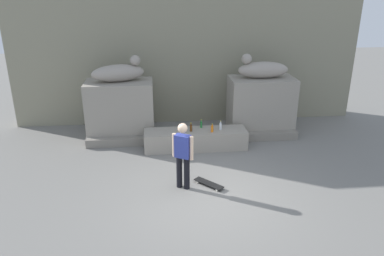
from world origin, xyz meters
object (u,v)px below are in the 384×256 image
object	(u,v)px
bottle_brown	(191,128)
statue_reclining_left	(119,72)
skateboard	(209,183)
skater	(183,153)
statue_reclining_right	(262,69)
bottle_clear	(220,126)
bottle_green	(201,124)
bottle_orange	(212,129)

from	to	relation	value
bottle_brown	statue_reclining_left	bearing A→B (deg)	150.59
skateboard	bottle_brown	xyz separation A→B (m)	(-0.22, 2.23, 0.61)
skater	skateboard	bearing A→B (deg)	-148.85
skateboard	bottle_brown	distance (m)	2.32
statue_reclining_right	bottle_clear	world-z (taller)	statue_reclining_right
skater	bottle_clear	bearing A→B (deg)	-89.81
bottle_green	bottle_brown	bearing A→B (deg)	-140.51
statue_reclining_left	bottle_orange	distance (m)	3.32
bottle_orange	statue_reclining_left	bearing A→B (deg)	154.49
skateboard	bottle_clear	world-z (taller)	bottle_clear
statue_reclining_right	skateboard	world-z (taller)	statue_reclining_right
skater	statue_reclining_left	bearing A→B (deg)	-34.25
bottle_green	bottle_clear	world-z (taller)	bottle_clear
bottle_brown	skateboard	bearing A→B (deg)	-84.35
bottle_green	bottle_orange	bearing A→B (deg)	-55.17
bottle_green	bottle_clear	xyz separation A→B (m)	(0.55, -0.23, 0.01)
statue_reclining_left	bottle_green	size ratio (longest dim) A/B	6.55
skater	skateboard	xyz separation A→B (m)	(0.63, 0.02, -0.86)
statue_reclining_right	bottle_brown	xyz separation A→B (m)	(-2.37, -1.17, -1.45)
statue_reclining_right	skater	xyz separation A→B (m)	(-2.78, -3.41, -1.20)
statue_reclining_right	skateboard	xyz separation A→B (m)	(-2.15, -3.39, -2.06)
skateboard	bottle_orange	bearing A→B (deg)	-54.45
skateboard	bottle_brown	bearing A→B (deg)	-38.28
bottle_brown	skater	bearing A→B (deg)	-100.39
skater	bottle_clear	size ratio (longest dim) A/B	6.03
skateboard	bottle_clear	xyz separation A→B (m)	(0.67, 2.28, 0.62)
bottle_orange	bottle_clear	bearing A→B (deg)	31.12
bottle_brown	statue_reclining_right	bearing A→B (deg)	26.21
statue_reclining_left	skateboard	xyz separation A→B (m)	(2.30, -3.40, -2.06)
skateboard	statue_reclining_right	bearing A→B (deg)	-76.26
bottle_green	bottle_clear	bearing A→B (deg)	-22.29
skateboard	bottle_orange	distance (m)	2.24
skater	skateboard	distance (m)	1.07
statue_reclining_right	bottle_orange	size ratio (longest dim) A/B	6.27
skateboard	bottle_orange	size ratio (longest dim) A/B	2.80
bottle_clear	bottle_brown	world-z (taller)	bottle_clear
statue_reclining_left	statue_reclining_right	bearing A→B (deg)	-13.06
statue_reclining_left	bottle_orange	world-z (taller)	statue_reclining_left
bottle_brown	bottle_orange	distance (m)	0.62
statue_reclining_left	skateboard	distance (m)	4.59
skateboard	bottle_brown	world-z (taller)	bottle_brown
statue_reclining_left	skater	xyz separation A→B (m)	(1.67, -3.42, -1.20)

